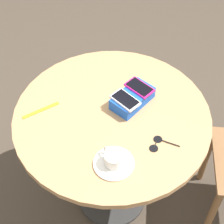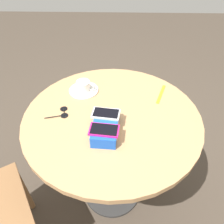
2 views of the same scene
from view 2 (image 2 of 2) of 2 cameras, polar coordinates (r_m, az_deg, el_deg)
The scene contains 9 objects.
ground_plane at distance 1.71m, azimuth 0.00°, elevation -19.71°, with size 8.00×8.00×0.00m, color #42382D.
round_table at distance 1.20m, azimuth 0.00°, elevation -5.44°, with size 0.90×0.90×0.75m.
phone_box at distance 1.00m, azimuth -1.74°, elevation -4.04°, with size 0.21×0.12×0.06m.
phone_magenta at distance 0.94m, azimuth -2.09°, elevation -4.70°, with size 0.09×0.14×0.01m.
phone_white at distance 1.02m, azimuth -1.60°, elevation -0.43°, with size 0.09×0.14×0.01m.
saucer at distance 1.27m, azimuth -7.37°, elevation 5.68°, with size 0.17×0.17×0.01m, color silver.
coffee_cup at distance 1.25m, azimuth -7.39°, elevation 6.85°, with size 0.08×0.10×0.05m.
lanyard_strap at distance 1.27m, azimuth 12.66°, elevation 4.61°, with size 0.18×0.02×0.00m, color orange.
sunglasses at distance 1.14m, azimuth -12.76°, elevation -0.18°, with size 0.10×0.11×0.01m.
Camera 2 is at (-0.81, -0.02, 1.50)m, focal length 35.00 mm.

